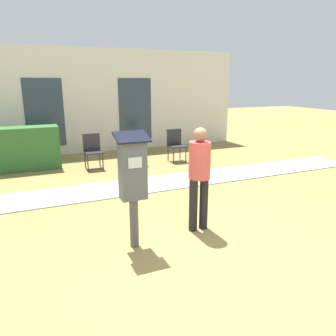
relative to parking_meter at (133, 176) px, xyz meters
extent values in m
plane|color=olive|center=(0.72, -0.63, -1.02)|extent=(40.00, 40.00, 0.00)
cube|color=#A3A099|center=(0.72, 2.50, -1.01)|extent=(12.00, 1.10, 0.02)
cube|color=silver|center=(0.72, 6.54, 0.58)|extent=(10.00, 0.24, 3.20)
cube|color=#2D3D4C|center=(-0.68, 6.41, 0.28)|extent=(1.10, 0.02, 2.00)
cube|color=#2D3D4C|center=(2.12, 6.41, 0.28)|extent=(1.10, 0.02, 2.00)
cylinder|color=#4C4C4C|center=(0.00, 0.00, -0.67)|extent=(0.12, 0.12, 0.70)
cube|color=#4C5156|center=(0.00, 0.00, 0.08)|extent=(0.34, 0.22, 0.80)
cube|color=silver|center=(0.00, -0.12, 0.20)|extent=(0.18, 0.01, 0.14)
cube|color=black|center=(0.00, 0.00, 0.51)|extent=(0.44, 0.31, 0.12)
cylinder|color=black|center=(0.97, 0.12, -0.61)|extent=(0.13, 0.13, 0.82)
cylinder|color=black|center=(1.15, 0.12, -0.61)|extent=(0.13, 0.13, 0.82)
cylinder|color=#D14C47|center=(1.06, 0.12, 0.08)|extent=(0.32, 0.32, 0.55)
sphere|color=#8C6647|center=(1.06, 0.12, 0.46)|extent=(0.21, 0.21, 0.21)
cylinder|color=#262628|center=(0.11, 4.15, -0.81)|extent=(0.03, 0.03, 0.42)
cylinder|color=#262628|center=(0.49, 4.15, -0.81)|extent=(0.03, 0.03, 0.42)
cylinder|color=#262628|center=(0.11, 4.53, -0.81)|extent=(0.03, 0.03, 0.42)
cylinder|color=#262628|center=(0.49, 4.53, -0.81)|extent=(0.03, 0.03, 0.42)
cube|color=#262628|center=(0.30, 4.34, -0.58)|extent=(0.44, 0.44, 0.04)
cube|color=#262628|center=(0.30, 4.54, -0.34)|extent=(0.44, 0.04, 0.44)
cylinder|color=#262628|center=(1.27, 4.14, -0.81)|extent=(0.03, 0.03, 0.42)
cylinder|color=#262628|center=(1.65, 4.14, -0.81)|extent=(0.03, 0.03, 0.42)
cylinder|color=#262628|center=(1.27, 4.52, -0.81)|extent=(0.03, 0.03, 0.42)
cylinder|color=#262628|center=(1.65, 4.52, -0.81)|extent=(0.03, 0.03, 0.42)
cube|color=#262628|center=(1.46, 4.33, -0.58)|extent=(0.44, 0.44, 0.04)
cube|color=#262628|center=(1.46, 4.53, -0.34)|extent=(0.44, 0.04, 0.44)
cylinder|color=#262628|center=(2.43, 4.04, -0.81)|extent=(0.03, 0.03, 0.42)
cylinder|color=#262628|center=(2.81, 4.04, -0.81)|extent=(0.03, 0.03, 0.42)
cylinder|color=#262628|center=(2.43, 4.42, -0.81)|extent=(0.03, 0.03, 0.42)
cylinder|color=#262628|center=(2.81, 4.42, -0.81)|extent=(0.03, 0.03, 0.42)
cube|color=#262628|center=(2.62, 4.23, -0.58)|extent=(0.44, 0.44, 0.04)
cube|color=#262628|center=(2.62, 4.43, -0.34)|extent=(0.44, 0.04, 0.44)
camera|label=1|loc=(-1.22, -3.97, 1.21)|focal=35.00mm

